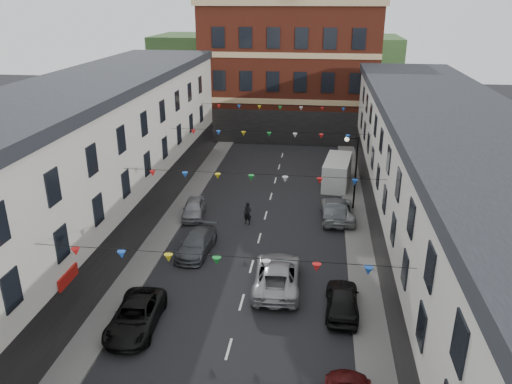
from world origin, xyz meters
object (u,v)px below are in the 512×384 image
at_px(moving_car, 277,275).
at_px(pedestrian, 248,213).
at_px(street_lamp, 353,163).
at_px(car_right_f, 337,210).
at_px(car_left_d, 197,243).
at_px(car_right_e, 335,210).
at_px(car_left_e, 194,208).
at_px(white_van, 337,172).
at_px(car_left_c, 136,316).
at_px(car_right_d, 342,300).

bearing_deg(moving_car, pedestrian, -72.53).
relative_size(street_lamp, car_right_f, 1.16).
height_order(car_left_d, car_right_f, car_right_f).
relative_size(car_right_e, moving_car, 0.80).
bearing_deg(car_left_e, white_van, 30.62).
xyz_separation_m(car_right_e, moving_car, (-3.51, -10.06, 0.04)).
distance_m(car_left_c, car_left_e, 14.04).
bearing_deg(car_left_e, car_left_d, -80.96).
distance_m(car_left_d, car_right_d, 10.92).
bearing_deg(car_left_c, white_van, 62.05).
height_order(car_left_c, pedestrian, pedestrian).
height_order(street_lamp, car_left_e, street_lamp).
bearing_deg(car_right_e, car_left_c, 57.70).
bearing_deg(car_left_d, car_right_f, 39.65).
bearing_deg(street_lamp, car_left_e, -166.48).
xyz_separation_m(car_left_d, car_right_d, (9.38, -5.59, 0.06)).
bearing_deg(street_lamp, pedestrian, -154.07).
distance_m(car_right_e, white_van, 7.71).
xyz_separation_m(car_left_d, moving_car, (5.68, -3.55, 0.12)).
distance_m(street_lamp, pedestrian, 9.10).
height_order(street_lamp, pedestrian, street_lamp).
bearing_deg(car_right_f, car_right_e, 40.50).
height_order(car_left_c, white_van, white_van).
distance_m(street_lamp, car_left_c, 20.76).
distance_m(street_lamp, car_right_e, 3.97).
distance_m(moving_car, pedestrian, 8.89).
distance_m(car_right_e, pedestrian, 6.70).
bearing_deg(pedestrian, moving_car, -52.43).
bearing_deg(car_right_e, street_lamp, -118.34).
bearing_deg(car_right_f, car_left_c, 51.91).
height_order(car_left_e, car_right_d, car_right_d).
bearing_deg(car_left_d, car_right_d, -26.70).
xyz_separation_m(car_right_d, moving_car, (-3.70, 2.05, 0.06)).
relative_size(car_left_c, car_left_e, 1.25).
bearing_deg(moving_car, street_lamp, -113.40).
height_order(street_lamp, white_van, street_lamp).
bearing_deg(street_lamp, white_van, 99.60).
distance_m(car_right_f, white_van, 7.53).
bearing_deg(white_van, car_left_e, -135.21).
height_order(car_left_d, car_right_e, car_right_e).
distance_m(street_lamp, car_right_f, 3.85).
bearing_deg(street_lamp, car_left_c, -124.35).
distance_m(car_left_d, car_left_e, 5.92).
distance_m(car_right_d, car_right_f, 12.29).
xyz_separation_m(car_right_e, pedestrian, (-6.48, -1.68, 0.11)).
xyz_separation_m(car_right_d, car_right_e, (-0.19, 12.11, 0.02)).
bearing_deg(car_left_d, pedestrian, 64.86).
height_order(car_left_c, car_left_d, car_left_c).
bearing_deg(moving_car, car_left_d, -34.01).
relative_size(car_left_d, car_left_e, 1.20).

